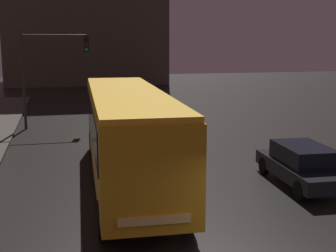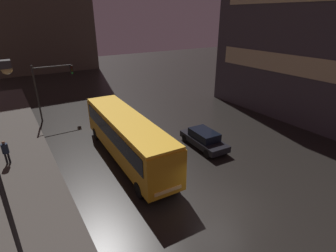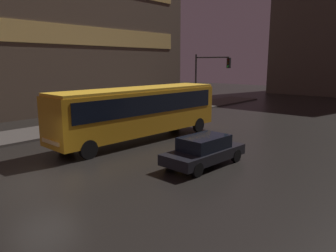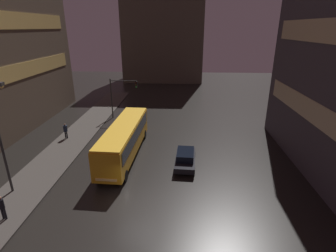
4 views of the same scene
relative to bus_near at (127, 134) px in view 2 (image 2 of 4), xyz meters
name	(u,v)px [view 2 (image 2 of 4)]	position (x,y,z in m)	size (l,w,h in m)	color
ground_plane	(224,207)	(2.28, -7.79, -2.04)	(120.00, 120.00, 0.00)	black
sidewalk_left	(25,170)	(-6.72, 2.21, -1.97)	(4.00, 48.00, 0.15)	#47423D
building_right_block	(333,24)	(21.19, -1.75, 7.09)	(10.07, 20.90, 18.26)	#423D47
building_far_backdrop	(34,2)	(1.06, 41.91, 10.08)	(18.07, 12.00, 24.25)	#4C4238
bus_near	(127,134)	(0.00, 0.00, 0.00)	(2.97, 11.98, 3.31)	orange
car_taxi	(204,139)	(5.96, -1.55, -1.31)	(2.04, 4.53, 1.42)	black
pedestrian_mid	(5,150)	(-7.59, 3.74, -0.81)	(0.61, 0.61, 1.76)	black
traffic_light_main	(50,82)	(-2.81, 11.63, 1.81)	(3.79, 0.35, 5.59)	#2D2D2D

